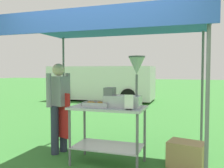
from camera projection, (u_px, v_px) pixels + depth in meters
name	position (u px, v px, depth m)	size (l,w,h in m)	color
ground_plane	(158.00, 114.00, 8.35)	(70.00, 70.00, 0.00)	#33702D
stall_canopy	(110.00, 28.00, 3.92)	(3.05, 2.15, 2.24)	slate
donut_cart	(108.00, 122.00, 3.91)	(1.17, 0.65, 0.92)	#B7B7BC
donut_tray	(97.00, 104.00, 3.90)	(0.43, 0.26, 0.07)	#B7B7BC
donut_fryer	(126.00, 89.00, 3.80)	(0.63, 0.28, 0.79)	#B7B7BC
menu_sign	(129.00, 103.00, 3.55)	(0.13, 0.05, 0.22)	black
vendor	(59.00, 103.00, 4.41)	(0.46, 0.53, 1.61)	#2D3347
supply_crate	(186.00, 155.00, 3.78)	(0.60, 0.48, 0.39)	tan
van_white	(101.00, 83.00, 12.39)	(5.21, 2.20, 1.69)	white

